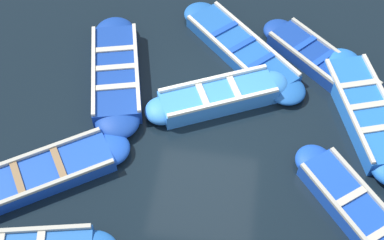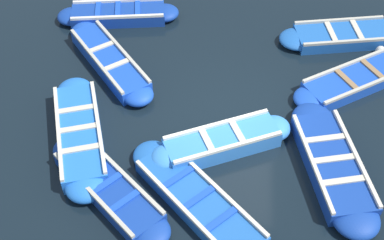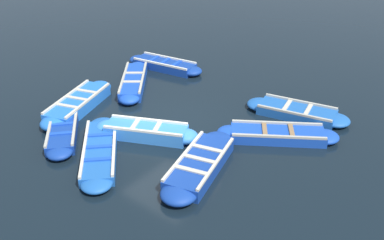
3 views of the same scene
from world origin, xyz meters
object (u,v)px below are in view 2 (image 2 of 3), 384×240
Objects in this scene: boat_tucked at (110,61)px; boat_end_of_row at (199,202)px; boat_bow_out at (108,188)px; boat_inner_gap at (222,143)px; buoy_orange_near at (380,51)px; boat_outer_right at (332,165)px; boat_drifting at (118,14)px; boat_centre at (343,36)px; boat_far_corner at (358,79)px; boat_outer_left at (80,134)px.

boat_tucked reaches higher than boat_end_of_row.
boat_end_of_row is at bearing 85.08° from boat_bow_out.
buoy_orange_near is (-3.63, 3.93, -0.08)m from boat_inner_gap.
boat_outer_right is at bearing 61.98° from boat_tucked.
boat_tucked is 13.05× the size of buoy_orange_near.
boat_inner_gap reaches higher than boat_bow_out.
boat_end_of_row is (6.04, 2.80, -0.02)m from boat_drifting.
boat_drifting is at bearing -131.30° from boat_outer_right.
boat_inner_gap reaches higher than boat_centre.
boat_far_corner is at bearing 6.97° from boat_centre.
boat_bow_out is 0.88× the size of boat_far_corner.
boat_outer_left is at bearing -145.78° from boat_bow_out.
boat_outer_right reaches higher than boat_end_of_row.
boat_outer_right is (-1.19, 2.72, 0.04)m from boat_end_of_row.
boat_inner_gap reaches higher than boat_tucked.
boat_outer_left is at bearing -55.68° from boat_centre.
boat_outer_right is at bearing -21.49° from buoy_orange_near.
boat_outer_left is 6.83m from boat_far_corner.
boat_outer_left is (2.54, -0.15, 0.02)m from boat_tucked.
buoy_orange_near is at bearing 61.21° from boat_centre.
boat_drifting is at bearing -93.21° from boat_centre.
boat_centre is at bearing 143.97° from boat_inner_gap.
boat_drifting is 6.19m from boat_centre.
boat_far_corner is (-2.42, 3.21, -0.05)m from boat_inner_gap.
boat_outer_right reaches higher than boat_drifting.
boat_drifting is 7.15m from buoy_orange_near.
boat_outer_left is 7.45m from boat_centre.
boat_inner_gap is 5.49m from boat_drifting.
boat_bow_out is at bearing -54.98° from boat_far_corner.
boat_outer_left reaches higher than buoy_orange_near.
boat_outer_right reaches higher than buoy_orange_near.
boat_inner_gap is at bearing 121.97° from boat_bow_out.
boat_tucked is at bearing -80.55° from buoy_orange_near.
boat_drifting reaches higher than boat_far_corner.
boat_tucked is at bearing -146.91° from boat_end_of_row.
boat_inner_gap is 0.86× the size of boat_outer_right.
boat_bow_out is 0.82× the size of boat_outer_left.
boat_outer_right reaches higher than boat_far_corner.
boat_outer_left reaches higher than boat_tucked.
boat_bow_out is (5.88, 0.93, -0.01)m from boat_drifting.
buoy_orange_near is at bearing 117.57° from boat_outer_left.
boat_bow_out reaches higher than boat_far_corner.
boat_outer_left reaches higher than boat_outer_right.
boat_far_corner reaches higher than boat_centre.
boat_far_corner is (-2.49, 6.36, -0.05)m from boat_outer_left.
boat_end_of_row is 6.73m from buoy_orange_near.
boat_far_corner is 0.94× the size of boat_outer_right.
boat_outer_left is 1.06× the size of boat_centre.
boat_inner_gap is at bearing 50.43° from boat_tucked.
boat_inner_gap is (2.48, 3.00, 0.03)m from boat_tucked.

